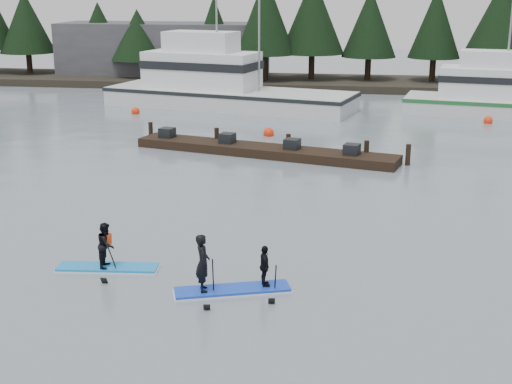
# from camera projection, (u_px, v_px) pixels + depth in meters

# --- Properties ---
(ground) EXTENTS (160.00, 160.00, 0.00)m
(ground) POSITION_uv_depth(u_px,v_px,m) (223.00, 290.00, 19.74)
(ground) COLOR slate
(ground) RESTS_ON ground
(far_shore) EXTENTS (70.00, 8.00, 0.60)m
(far_shore) POSITION_uv_depth(u_px,v_px,m) (321.00, 83.00, 59.53)
(far_shore) COLOR #2D281E
(far_shore) RESTS_ON ground
(treeline) EXTENTS (60.00, 4.00, 8.00)m
(treeline) POSITION_uv_depth(u_px,v_px,m) (321.00, 86.00, 59.62)
(treeline) COLOR black
(treeline) RESTS_ON ground
(waterfront_building) EXTENTS (18.00, 6.00, 5.00)m
(waterfront_building) POSITION_uv_depth(u_px,v_px,m) (164.00, 52.00, 62.84)
(waterfront_building) COLOR #4C4C51
(waterfront_building) RESTS_ON ground
(fishing_boat_large) EXTENTS (17.84, 8.75, 9.76)m
(fishing_boat_large) POSITION_uv_depth(u_px,v_px,m) (222.00, 97.00, 49.22)
(fishing_boat_large) COLOR silver
(fishing_boat_large) RESTS_ON ground
(fishing_boat_medium) EXTENTS (14.22, 6.32, 8.28)m
(fishing_boat_medium) POSITION_uv_depth(u_px,v_px,m) (508.00, 107.00, 46.08)
(fishing_boat_medium) COLOR silver
(fishing_boat_medium) RESTS_ON ground
(floating_dock) EXTENTS (13.50, 5.19, 0.45)m
(floating_dock) POSITION_uv_depth(u_px,v_px,m) (264.00, 151.00, 35.35)
(floating_dock) COLOR black
(floating_dock) RESTS_ON ground
(buoy_a) EXTENTS (0.55, 0.55, 0.55)m
(buoy_a) POSITION_uv_depth(u_px,v_px,m) (136.00, 114.00, 46.89)
(buoy_a) COLOR #F32F0C
(buoy_a) RESTS_ON ground
(buoy_b) EXTENTS (0.59, 0.59, 0.59)m
(buoy_b) POSITION_uv_depth(u_px,v_px,m) (269.00, 136.00, 39.99)
(buoy_b) COLOR #F32F0C
(buoy_b) RESTS_ON ground
(buoy_c) EXTENTS (0.56, 0.56, 0.56)m
(buoy_c) POSITION_uv_depth(u_px,v_px,m) (488.00, 123.00, 43.67)
(buoy_c) COLOR #F32F0C
(buoy_c) RESTS_ON ground
(paddleboard_solo) EXTENTS (3.01, 1.15, 1.89)m
(paddleboard_solo) POSITION_uv_depth(u_px,v_px,m) (107.00, 252.00, 20.98)
(paddleboard_solo) COLOR #1784DA
(paddleboard_solo) RESTS_ON ground
(paddleboard_duo) EXTENTS (3.24, 1.73, 2.22)m
(paddleboard_duo) POSITION_uv_depth(u_px,v_px,m) (229.00, 272.00, 19.41)
(paddleboard_duo) COLOR blue
(paddleboard_duo) RESTS_ON ground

